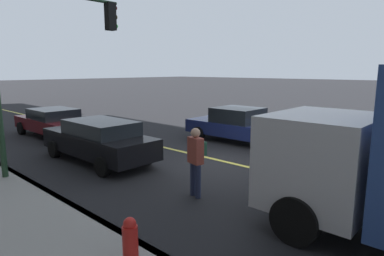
# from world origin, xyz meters

# --- Properties ---
(ground) EXTENTS (200.00, 200.00, 0.00)m
(ground) POSITION_xyz_m (0.00, 0.00, 0.00)
(ground) COLOR black
(curb_edge) EXTENTS (80.00, 0.16, 0.15)m
(curb_edge) POSITION_xyz_m (0.00, 5.48, 0.07)
(curb_edge) COLOR slate
(curb_edge) RESTS_ON ground
(lane_stripe_center) EXTENTS (80.00, 0.16, 0.01)m
(lane_stripe_center) POSITION_xyz_m (0.00, 0.00, 0.01)
(lane_stripe_center) COLOR #D8CC4C
(lane_stripe_center) RESTS_ON ground
(car_navy) EXTENTS (4.78, 2.07, 1.49)m
(car_navy) POSITION_xyz_m (1.42, -2.99, 0.74)
(car_navy) COLOR navy
(car_navy) RESTS_ON ground
(car_black) EXTENTS (4.75, 1.89, 1.43)m
(car_black) POSITION_xyz_m (3.20, 2.85, 0.76)
(car_black) COLOR black
(car_black) RESTS_ON ground
(car_maroon) EXTENTS (4.58, 2.02, 1.31)m
(car_maroon) POSITION_xyz_m (8.64, 1.94, 0.69)
(car_maroon) COLOR #591116
(car_maroon) RESTS_ON ground
(pedestrian_with_backpack) EXTENTS (0.45, 0.43, 1.73)m
(pedestrian_with_backpack) POSITION_xyz_m (-1.38, 2.96, 1.02)
(pedestrian_with_backpack) COLOR #262D4C
(pedestrian_with_backpack) RESTS_ON ground
(traffic_light_mast) EXTENTS (0.28, 4.04, 5.64)m
(traffic_light_mast) POSITION_xyz_m (3.29, 4.27, 3.87)
(traffic_light_mast) COLOR #1E3823
(traffic_light_mast) RESTS_ON ground
(fire_hydrant) EXTENTS (0.24, 0.24, 0.94)m
(fire_hydrant) POSITION_xyz_m (-2.76, 6.00, 0.47)
(fire_hydrant) COLOR red
(fire_hydrant) RESTS_ON ground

